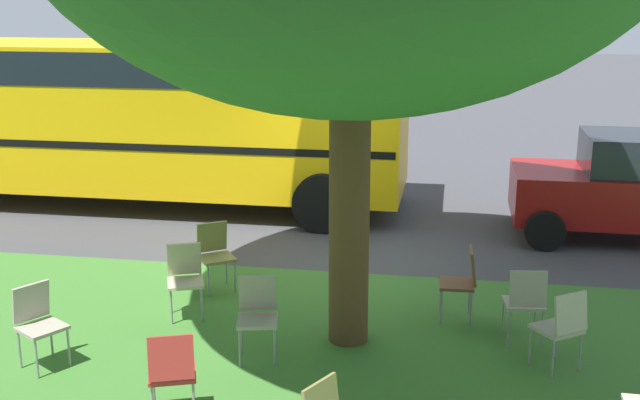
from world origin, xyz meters
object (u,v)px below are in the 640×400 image
Objects in this scene: chair_0 at (463,278)px; chair_2 at (215,251)px; chair_5 at (525,299)px; chair_6 at (185,274)px; chair_9 at (38,319)px; school_bus at (114,106)px; chair_1 at (257,311)px; chair_3 at (562,324)px; chair_7 at (172,369)px; parked_car at (637,186)px.

chair_0 is 1.00× the size of chair_2.
chair_2 is 3.97m from chair_5.
chair_6 and chair_9 have the same top height.
chair_5 is 8.59m from school_bus.
chair_1 is 1.00× the size of chair_5.
chair_6 is at bearing 121.12° from school_bus.
chair_7 is at bearing 24.31° from chair_3.
chair_1 is 1.00× the size of chair_3.
chair_0 is 7.73m from school_bus.
chair_2 is at bearing 127.42° from school_bus.
chair_2 is at bearing 28.90° from parked_car.
chair_7 is 8.19m from school_bus.
parked_car is 0.36× the size of school_bus.
chair_7 is at bearing 73.02° from chair_1.
chair_9 is 6.78m from school_bus.
chair_6 is 1.00× the size of chair_9.
chair_1 is 7.20m from school_bus.
chair_1 is at bearing 3.51° from chair_3.
chair_3 is at bearing -176.49° from chair_1.
chair_2 and chair_9 have the same top height.
parked_car is at bearing -128.95° from chair_7.
chair_2 and chair_7 have the same top height.
chair_3 is at bearing 70.98° from parked_car.
chair_6 is 5.84m from school_bus.
chair_2 is at bearing -60.91° from chair_1.
school_bus is at bearing -52.58° from chair_2.
chair_6 is at bearing 7.56° from chair_0.
chair_6 is (1.12, -0.94, 0.00)m from chair_1.
parked_car reaches higher than chair_0.
chair_3 is at bearing 170.05° from chair_6.
chair_2 and chair_5 have the same top height.
parked_car is at bearing -145.13° from chair_6.
chair_5 is at bearing -145.50° from chair_7.
chair_6 is (3.26, 0.43, 0.00)m from chair_0.
chair_3 is 1.00× the size of chair_6.
chair_1 is at bearing 16.13° from chair_5.
school_bus reaches higher than chair_6.
chair_0 is 1.00× the size of chair_5.
chair_7 is at bearing 34.50° from chair_5.
chair_1 is 2.25m from chair_9.
chair_9 is at bearing 38.95° from parked_car.
chair_9 is (4.32, 1.95, 0.00)m from chair_0.
chair_0 is 3.29m from chair_6.
chair_0 and chair_1 have the same top height.
chair_1 is 1.00× the size of chair_7.
school_bus is (7.19, -5.63, 1.24)m from chair_3.
chair_3 is 0.24× the size of parked_car.
school_bus reaches higher than chair_7.
chair_5 is at bearing 143.95° from school_bus.
chair_3 is at bearing -155.69° from chair_7.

